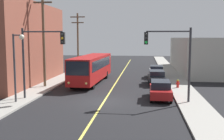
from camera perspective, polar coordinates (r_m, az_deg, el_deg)
The scene contains 16 objects.
ground_plane at distance 23.51m, azimuth -1.64°, elevation -6.48°, with size 120.00×120.00×0.00m, color black.
sidewalk_left at distance 34.73m, azimuth -11.16°, elevation -2.20°, with size 2.50×90.00×0.15m, color gray.
sidewalk_right at distance 33.31m, azimuth 13.35°, elevation -2.62°, with size 2.50×90.00×0.15m, color gray.
lane_stripe_center at distance 38.18m, azimuth 1.60°, elevation -1.38°, with size 0.16×60.00×0.01m, color #D8CC4C.
building_left_brick at distance 35.31m, azimuth -21.88°, elevation 5.05°, with size 10.00×16.89×9.29m.
building_right_warehouse at distance 46.61m, azimuth 20.54°, elevation 2.95°, with size 12.00×21.80×5.35m.
city_bus at distance 33.09m, azimuth -4.21°, elevation 0.52°, with size 3.12×12.24×3.20m.
parked_car_red at distance 24.61m, azimuth 9.92°, elevation -3.98°, with size 1.87×4.43×1.62m.
parked_car_black at distance 32.15m, azimuth 9.15°, elevation -1.48°, with size 1.97×4.47×1.62m.
parked_car_white at distance 37.74m, azimuth 9.12°, elevation -0.28°, with size 1.88×4.43×1.62m.
utility_pole_near at distance 30.36m, azimuth -13.92°, elevation 7.40°, with size 2.40×0.28×10.36m.
utility_pole_mid at distance 45.56m, azimuth -7.04°, elevation 6.42°, with size 2.40×0.28×9.12m.
traffic_signal_left_corner at distance 24.22m, azimuth -14.52°, elevation 3.99°, with size 3.75×0.48×6.00m.
traffic_signal_right_corner at distance 22.81m, azimuth 11.94°, elevation 3.90°, with size 3.75×0.48×6.00m.
street_lamp_left at distance 23.46m, azimuth -19.01°, elevation 2.38°, with size 0.98×0.40×5.50m.
fire_hydrant at distance 29.82m, azimuth 13.38°, elevation -2.71°, with size 0.44×0.26×0.84m.
Camera 1 is at (3.31, -22.66, 5.34)m, focal length 44.43 mm.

